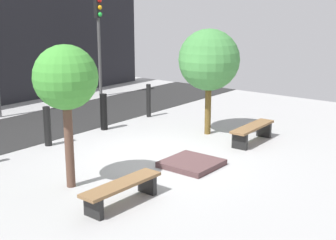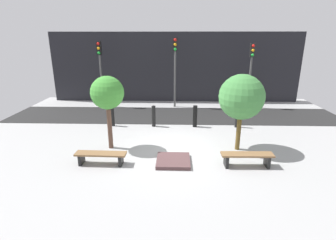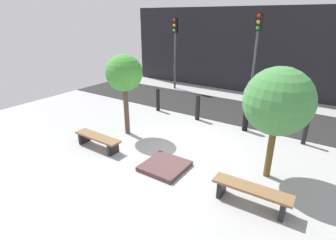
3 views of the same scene
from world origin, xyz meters
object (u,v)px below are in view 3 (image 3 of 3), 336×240
at_px(tree_behind_left_bench, 124,74).
at_px(bollard_left, 198,108).
at_px(traffic_light_west, 175,41).
at_px(bollard_center, 246,117).
at_px(planter_bed, 165,166).
at_px(bollard_far_left, 158,100).
at_px(tree_behind_right_bench, 278,102).
at_px(bench_left, 98,139).
at_px(traffic_light_mid_west, 256,43).
at_px(bollard_right, 306,129).
at_px(bench_right, 251,192).

xyz_separation_m(tree_behind_left_bench, bollard_left, (1.48, 2.61, -1.66)).
bearing_deg(traffic_light_west, tree_behind_left_bench, -72.43).
bearing_deg(bollard_center, planter_bed, -104.65).
relative_size(bollard_far_left, bollard_left, 0.98).
bearing_deg(tree_behind_right_bench, planter_bed, -154.02).
xyz_separation_m(bench_left, tree_behind_left_bench, (0.00, 1.41, 1.87)).
bearing_deg(traffic_light_mid_west, bollard_far_left, -128.67).
xyz_separation_m(tree_behind_right_bench, bollard_center, (-1.48, 2.61, -1.54)).
xyz_separation_m(tree_behind_right_bench, bollard_right, (0.52, 2.61, -1.53)).
height_order(bollard_left, traffic_light_west, traffic_light_west).
relative_size(tree_behind_right_bench, bollard_left, 2.85).
distance_m(bollard_left, bollard_right, 3.99).
height_order(tree_behind_right_bench, bollard_far_left, tree_behind_right_bench).
distance_m(bench_left, tree_behind_right_bench, 5.44).
bearing_deg(tree_behind_right_bench, bollard_center, 119.45).
xyz_separation_m(tree_behind_right_bench, traffic_light_mid_west, (-2.47, 6.36, 0.76)).
distance_m(tree_behind_right_bench, traffic_light_west, 9.44).
distance_m(planter_bed, bollard_left, 3.97).
relative_size(bollard_far_left, bollard_center, 0.96).
xyz_separation_m(tree_behind_right_bench, bollard_left, (-3.47, 2.61, -1.56)).
bearing_deg(traffic_light_mid_west, traffic_light_west, -179.99).
bearing_deg(tree_behind_right_bench, bollard_left, 143.03).
height_order(traffic_light_west, traffic_light_mid_west, traffic_light_mid_west).
bearing_deg(bollard_left, tree_behind_right_bench, -36.97).
distance_m(bench_right, tree_behind_left_bench, 5.46).
height_order(tree_behind_left_bench, traffic_light_mid_west, traffic_light_mid_west).
bearing_deg(bench_right, tree_behind_right_bench, 88.78).
height_order(tree_behind_right_bench, bollard_right, tree_behind_right_bench).
bearing_deg(bollard_center, tree_behind_right_bench, -60.55).
bearing_deg(tree_behind_left_bench, tree_behind_right_bench, -0.00).
bearing_deg(tree_behind_left_bench, bollard_far_left, 101.27).
height_order(bench_right, traffic_light_mid_west, traffic_light_mid_west).
bearing_deg(bench_left, bollard_far_left, 98.60).
height_order(tree_behind_left_bench, bollard_center, tree_behind_left_bench).
xyz_separation_m(bollard_far_left, traffic_light_mid_west, (2.99, 3.74, 2.32)).
xyz_separation_m(planter_bed, bollard_right, (2.99, 3.82, 0.47)).
bearing_deg(traffic_light_west, traffic_light_mid_west, 0.01).
relative_size(planter_bed, traffic_light_mid_west, 0.28).
relative_size(bollard_far_left, traffic_light_mid_west, 0.24).
height_order(bench_left, traffic_light_mid_west, traffic_light_mid_west).
distance_m(tree_behind_right_bench, bollard_center, 3.37).
distance_m(tree_behind_left_bench, bollard_center, 4.65).
bearing_deg(tree_behind_right_bench, bollard_far_left, 154.46).
distance_m(bench_right, planter_bed, 2.50).
height_order(bench_right, tree_behind_left_bench, tree_behind_left_bench).
height_order(bollard_far_left, traffic_light_west, traffic_light_west).
bearing_deg(bollard_center, bollard_right, 0.00).
distance_m(bench_left, bollard_center, 5.31).
height_order(bench_right, traffic_light_west, traffic_light_west).
distance_m(bollard_far_left, traffic_light_west, 4.58).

